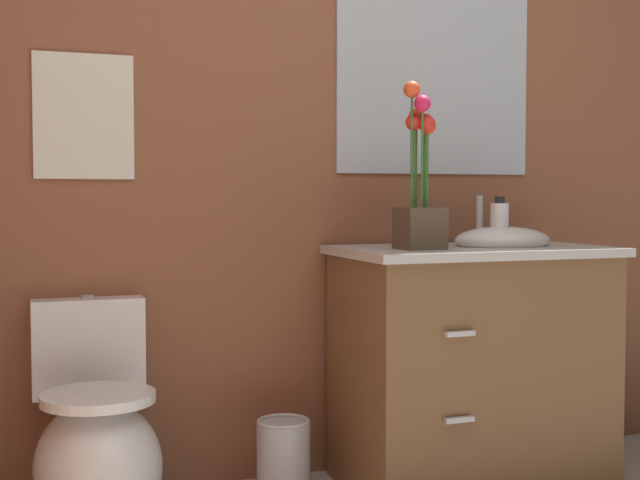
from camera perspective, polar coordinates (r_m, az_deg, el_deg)
The scene contains 8 objects.
wall_back at distance 3.33m, azimuth 4.06°, elevation 6.90°, with size 4.74×0.05×2.50m, color brown.
toilet at distance 2.85m, azimuth -14.30°, elevation -12.97°, with size 0.38×0.59×0.69m.
vanity_cabinet at distance 3.18m, azimuth 9.87°, elevation -7.78°, with size 0.94×0.56×1.02m.
flower_vase at distance 2.95m, azimuth 6.52°, elevation 3.09°, with size 0.14×0.14×0.56m.
soap_bottle at distance 3.16m, azimuth 11.58°, elevation 1.04°, with size 0.07×0.07×0.18m.
trash_bin at distance 3.03m, azimuth -2.38°, elevation -14.03°, with size 0.18×0.18×0.27m.
wall_poster at distance 3.02m, azimuth -15.08°, elevation 7.76°, with size 0.32×0.01×0.41m, color silver.
wall_mirror at distance 3.41m, azimuth 7.46°, elevation 10.17°, with size 0.80×0.01×0.70m, color #B2BCC6.
Camera 1 is at (-1.16, -1.21, 1.02)m, focal length 49.29 mm.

